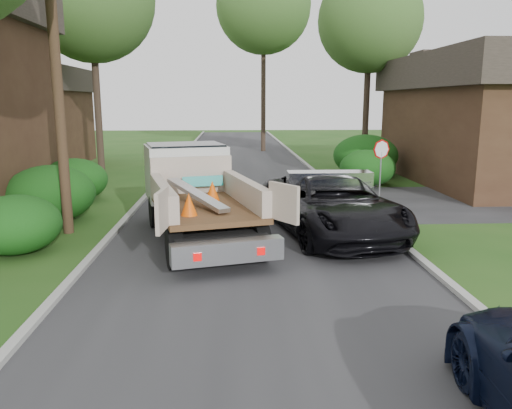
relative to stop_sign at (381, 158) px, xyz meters
The scene contains 17 objects.
ground 10.55m from the stop_sign, 120.02° to the right, with size 120.00×120.00×0.00m, color #1F4814.
road 5.58m from the stop_sign, 169.11° to the left, with size 8.00×90.00×0.02m, color #28282B.
curb_left 9.51m from the stop_sign, behind, with size 0.20×90.00×0.12m, color #9E9E99.
curb_right 2.27m from the stop_sign, 137.73° to the left, with size 0.20×90.00×0.12m, color #9E9E99.
stop_sign is the anchor object (origin of this frame).
utility_pole 11.91m from the stop_sign, 159.38° to the right, with size 2.42×1.25×10.00m.
house_left_far 22.81m from the stop_sign, 145.19° to the left, with size 7.56×7.56×6.00m.
house_right 9.37m from the stop_sign, 32.66° to the left, with size 9.72×12.96×6.20m.
hedge_left_a 12.92m from the stop_sign, 152.24° to the right, with size 2.34×2.34×1.53m, color #113C0E.
hedge_left_b 11.99m from the stop_sign, 167.94° to the right, with size 2.86×2.86×1.87m, color #113C0E.
hedge_left_c 12.08m from the stop_sign, behind, with size 2.60×2.60×1.70m, color #113C0E.
hedge_right_a 4.15m from the stop_sign, 81.47° to the left, with size 2.60×2.60×1.70m, color #113C0E.
hedge_right_b 7.15m from the stop_sign, 79.48° to the left, with size 3.38×3.38×2.21m, color #113C0E.
tree_right_far 13.08m from the stop_sign, 78.19° to the left, with size 6.00×6.00×11.50m.
tree_center_far 23.15m from the stop_sign, 98.66° to the left, with size 7.20×7.20×14.60m.
flatbed_truck 8.03m from the stop_sign, 149.58° to the right, with size 4.42×7.28×2.58m.
black_pickup 5.37m from the stop_sign, 121.89° to the right, with size 2.96×6.43×1.79m, color black.
Camera 1 is at (-0.56, -9.88, 3.90)m, focal length 35.00 mm.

